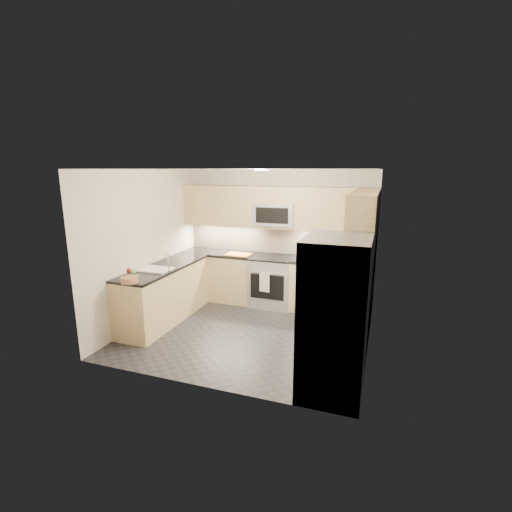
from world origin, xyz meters
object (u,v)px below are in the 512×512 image
object	(u,v)px
refrigerator	(335,317)
cutting_board	(238,254)
utensil_bowl	(363,258)
fruit_basket	(130,280)
gas_range	(272,282)
microwave	(275,214)

from	to	relation	value
refrigerator	cutting_board	bearing A→B (deg)	131.89
utensil_bowl	fruit_basket	world-z (taller)	utensil_bowl
gas_range	refrigerator	world-z (taller)	refrigerator
refrigerator	fruit_basket	world-z (taller)	refrigerator
microwave	fruit_basket	size ratio (longest dim) A/B	3.21
utensil_bowl	fruit_basket	size ratio (longest dim) A/B	1.28
refrigerator	gas_range	bearing A→B (deg)	120.88
refrigerator	cutting_board	xyz separation A→B (m)	(-2.09, 2.33, 0.05)
microwave	fruit_basket	world-z (taller)	microwave
cutting_board	fruit_basket	size ratio (longest dim) A/B	1.90
gas_range	microwave	distance (m)	1.25
refrigerator	fruit_basket	size ratio (longest dim) A/B	7.60
gas_range	cutting_board	xyz separation A→B (m)	(-0.64, -0.09, 0.49)
gas_range	fruit_basket	size ratio (longest dim) A/B	3.84
utensil_bowl	cutting_board	size ratio (longest dim) A/B	0.68
cutting_board	fruit_basket	world-z (taller)	fruit_basket
utensil_bowl	fruit_basket	distance (m)	3.76
fruit_basket	cutting_board	bearing A→B (deg)	69.71
cutting_board	fruit_basket	bearing A→B (deg)	-110.29
refrigerator	microwave	bearing A→B (deg)	119.62
refrigerator	cutting_board	distance (m)	3.14
microwave	gas_range	bearing A→B (deg)	-90.00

